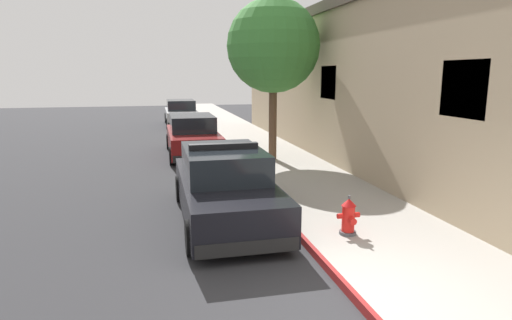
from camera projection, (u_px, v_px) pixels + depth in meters
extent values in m
cube|color=#2B2B2D|center=(102.00, 173.00, 14.49)|extent=(28.25, 60.00, 0.20)
cube|color=#9E9991|center=(276.00, 160.00, 15.79)|extent=(3.09, 60.00, 0.14)
cube|color=maroon|center=(233.00, 162.00, 15.43)|extent=(0.08, 60.00, 0.14)
cube|color=tan|center=(395.00, 90.00, 15.27)|extent=(5.03, 23.90, 5.19)
cube|color=#473D33|center=(400.00, 7.00, 14.73)|extent=(5.27, 24.14, 0.36)
cube|color=black|center=(464.00, 89.00, 8.28)|extent=(0.06, 1.30, 1.10)
cube|color=black|center=(329.00, 82.00, 14.67)|extent=(0.06, 1.30, 1.10)
cube|color=black|center=(276.00, 80.00, 21.06)|extent=(0.06, 1.30, 1.10)
cube|color=black|center=(225.00, 194.00, 9.39)|extent=(1.84, 4.80, 0.76)
cube|color=black|center=(223.00, 162.00, 9.41)|extent=(1.64, 2.50, 0.60)
cube|color=black|center=(247.00, 247.00, 7.21)|extent=(1.76, 0.16, 0.24)
cube|color=black|center=(211.00, 181.00, 11.68)|extent=(1.76, 0.16, 0.24)
cylinder|color=black|center=(181.00, 188.00, 10.88)|extent=(0.22, 0.64, 0.64)
cylinder|color=black|center=(248.00, 185.00, 11.26)|extent=(0.22, 0.64, 0.64)
cylinder|color=black|center=(192.00, 237.00, 7.63)|extent=(0.22, 0.64, 0.64)
cylinder|color=black|center=(286.00, 229.00, 8.01)|extent=(0.22, 0.64, 0.64)
cube|color=black|center=(224.00, 146.00, 9.29)|extent=(1.48, 0.20, 0.12)
cube|color=red|center=(207.00, 147.00, 9.21)|extent=(0.44, 0.18, 0.11)
cube|color=#1E33E0|center=(240.00, 146.00, 9.37)|extent=(0.44, 0.18, 0.11)
cube|color=maroon|center=(193.00, 141.00, 16.97)|extent=(1.84, 4.80, 0.76)
cube|color=black|center=(192.00, 123.00, 16.99)|extent=(1.64, 2.50, 0.60)
cube|color=black|center=(199.00, 158.00, 14.79)|extent=(1.76, 0.16, 0.24)
cube|color=black|center=(188.00, 139.00, 19.26)|extent=(1.76, 0.16, 0.24)
cylinder|color=black|center=(169.00, 141.00, 18.46)|extent=(0.22, 0.64, 0.64)
cylinder|color=black|center=(209.00, 140.00, 18.84)|extent=(0.22, 0.64, 0.64)
cylinder|color=black|center=(173.00, 156.00, 15.21)|extent=(0.22, 0.64, 0.64)
cylinder|color=black|center=(221.00, 154.00, 15.59)|extent=(0.22, 0.64, 0.64)
cube|color=#B2B5BA|center=(181.00, 116.00, 26.89)|extent=(1.84, 4.80, 0.76)
cube|color=black|center=(181.00, 105.00, 26.90)|extent=(1.64, 2.50, 0.60)
cube|color=black|center=(184.00, 124.00, 24.70)|extent=(1.76, 0.16, 0.24)
cube|color=black|center=(179.00, 117.00, 29.17)|extent=(1.76, 0.16, 0.24)
cylinder|color=black|center=(166.00, 118.00, 28.37)|extent=(0.22, 0.64, 0.64)
cylinder|color=black|center=(193.00, 117.00, 28.75)|extent=(0.22, 0.64, 0.64)
cylinder|color=black|center=(168.00, 123.00, 25.12)|extent=(0.22, 0.64, 0.64)
cylinder|color=black|center=(198.00, 123.00, 25.50)|extent=(0.22, 0.64, 0.64)
cylinder|color=#4C4C51|center=(348.00, 232.00, 8.26)|extent=(0.32, 0.32, 0.06)
cylinder|color=red|center=(348.00, 218.00, 8.20)|extent=(0.24, 0.24, 0.50)
cone|color=red|center=(349.00, 202.00, 8.14)|extent=(0.28, 0.28, 0.14)
cylinder|color=#4C4C51|center=(349.00, 197.00, 8.12)|extent=(0.05, 0.05, 0.06)
cylinder|color=red|center=(340.00, 216.00, 8.15)|extent=(0.10, 0.10, 0.10)
cylinder|color=red|center=(357.00, 215.00, 8.23)|extent=(0.10, 0.10, 0.10)
cylinder|color=red|center=(352.00, 221.00, 8.03)|extent=(0.13, 0.12, 0.13)
cylinder|color=brown|center=(273.00, 120.00, 15.28)|extent=(0.28, 0.28, 2.82)
sphere|color=#387A33|center=(273.00, 46.00, 14.79)|extent=(3.19, 3.19, 3.19)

